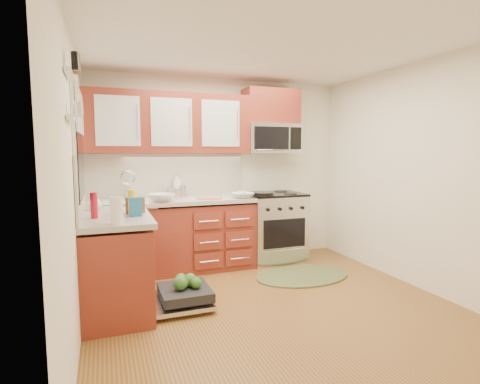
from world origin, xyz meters
name	(u,v)px	position (x,y,z in m)	size (l,w,h in m)	color
floor	(273,306)	(0.00, 0.00, 0.00)	(3.50, 3.50, 0.00)	brown
ceiling	(276,44)	(0.00, 0.00, 2.50)	(3.50, 3.50, 0.00)	white
wall_back	(220,171)	(0.00, 1.75, 1.25)	(3.50, 0.04, 2.50)	white
wall_front	(420,205)	(0.00, -1.75, 1.25)	(3.50, 0.04, 2.50)	white
wall_left	(74,186)	(-1.75, 0.00, 1.25)	(0.04, 3.50, 2.50)	white
wall_right	(417,176)	(1.75, 0.00, 1.25)	(0.04, 3.50, 2.50)	white
base_cabinet_back	(173,238)	(-0.73, 1.45, 0.42)	(2.05, 0.60, 0.85)	maroon
base_cabinet_left	(116,265)	(-1.45, 0.52, 0.42)	(0.60, 1.25, 0.85)	maroon
countertop_back	(173,201)	(-0.72, 1.44, 0.90)	(2.07, 0.64, 0.05)	#BCB7AC
countertop_left	(115,217)	(-1.44, 0.53, 0.90)	(0.64, 1.27, 0.05)	#BCB7AC
backsplash_back	(168,175)	(-0.73, 1.74, 1.21)	(2.05, 0.02, 0.57)	#B9B4A6
backsplash_left	(80,185)	(-1.74, 0.52, 1.21)	(0.02, 1.25, 0.57)	#B9B4A6
upper_cabinets	(169,123)	(-0.73, 1.57, 1.88)	(2.05, 0.35, 0.75)	maroon
cabinet_over_mw	(271,107)	(0.68, 1.57, 2.13)	(0.76, 0.35, 0.47)	maroon
range	(274,227)	(0.68, 1.43, 0.47)	(0.76, 0.64, 0.95)	silver
microwave	(271,139)	(0.68, 1.55, 1.70)	(0.76, 0.38, 0.40)	silver
sink	(130,212)	(-1.25, 1.42, 0.80)	(0.62, 0.50, 0.26)	white
dishwasher	(181,297)	(-0.86, 0.30, 0.10)	(0.70, 0.60, 0.20)	silver
window	(78,148)	(-1.74, 0.50, 1.55)	(0.03, 1.05, 1.05)	white
window_blind	(80,112)	(-1.71, 0.50, 1.88)	(0.02, 0.96, 0.40)	white
shelf_upper	(70,74)	(-1.72, -0.35, 2.05)	(0.04, 0.40, 0.03)	white
shelf_lower	(72,119)	(-1.72, -0.35, 1.75)	(0.04, 0.40, 0.03)	white
rug	(302,276)	(0.71, 0.67, 0.01)	(1.18, 0.77, 0.02)	#526036
skillet	(263,194)	(0.40, 1.18, 0.97)	(0.25, 0.25, 0.05)	black
stock_pot	(175,193)	(-0.67, 1.56, 0.99)	(0.21, 0.21, 0.13)	silver
cutting_board	(209,198)	(-0.28, 1.32, 0.94)	(0.30, 0.20, 0.02)	#AA784E
canister	(182,191)	(-0.56, 1.65, 1.00)	(0.10, 0.10, 0.15)	silver
paper_towel_roll	(116,211)	(-1.44, -0.02, 1.04)	(0.11, 0.11, 0.23)	white
mustard_bottle	(132,202)	(-1.28, 0.45, 1.04)	(0.08, 0.08, 0.24)	yellow
red_bottle	(94,206)	(-1.62, 0.34, 1.04)	(0.06, 0.06, 0.23)	#B60F20
wooden_box	(135,205)	(-1.25, 0.52, 1.00)	(0.15, 0.11, 0.15)	brown
blue_carton	(136,207)	(-1.26, 0.33, 1.01)	(0.11, 0.07, 0.18)	#21679D
bowl_a	(243,195)	(0.15, 1.26, 0.96)	(0.27, 0.27, 0.07)	#999999
bowl_b	(162,198)	(-0.89, 1.25, 0.97)	(0.31, 0.31, 0.10)	#999999
cup	(242,194)	(0.15, 1.31, 0.97)	(0.12, 0.12, 0.09)	#999999
soap_bottle_a	(177,185)	(-0.62, 1.68, 1.09)	(0.12, 0.13, 0.32)	#999999
soap_bottle_b	(131,196)	(-1.25, 1.05, 1.03)	(0.09, 0.10, 0.21)	#999999
soap_bottle_c	(95,202)	(-1.62, 0.86, 1.01)	(0.13, 0.13, 0.16)	#999999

